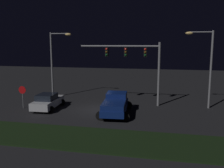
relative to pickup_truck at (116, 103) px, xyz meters
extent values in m
plane|color=black|center=(-2.14, 1.15, -1.00)|extent=(80.00, 80.00, 0.00)
cube|color=black|center=(-2.14, -6.46, -0.95)|extent=(23.44, 4.21, 0.10)
cube|color=navy|center=(0.01, -0.17, -0.32)|extent=(2.44, 5.55, 0.55)
cube|color=navy|center=(-0.08, 1.01, 0.38)|extent=(1.99, 2.05, 0.85)
cube|color=black|center=(-0.08, 1.01, 0.50)|extent=(1.88, 1.66, 0.51)
cube|color=navy|center=(0.10, -1.25, 0.18)|extent=(2.16, 3.17, 0.45)
cylinder|color=black|center=(-1.17, 1.68, -0.60)|extent=(0.80, 0.22, 0.80)
cylinder|color=black|center=(0.88, 1.85, -0.60)|extent=(0.80, 0.22, 0.80)
cylinder|color=black|center=(-0.85, -2.20, -0.60)|extent=(0.80, 0.22, 0.80)
cylinder|color=black|center=(1.20, -2.02, -0.60)|extent=(0.80, 0.22, 0.80)
cube|color=#B7B7BC|center=(-6.91, 0.49, -0.39)|extent=(2.03, 4.49, 0.70)
cube|color=black|center=(-6.89, 0.24, 0.24)|extent=(1.70, 2.08, 0.55)
cylinder|color=black|center=(-7.90, 1.93, -0.68)|extent=(0.64, 0.22, 0.64)
cylinder|color=black|center=(-6.07, 2.03, -0.68)|extent=(0.64, 0.22, 0.64)
cylinder|color=black|center=(-7.75, -1.05, -0.68)|extent=(0.64, 0.22, 0.64)
cylinder|color=black|center=(-5.91, -0.96, -0.68)|extent=(0.64, 0.22, 0.64)
cylinder|color=slate|center=(3.72, 3.89, 2.25)|extent=(0.24, 0.24, 6.50)
cylinder|color=slate|center=(-0.38, 3.89, 5.10)|extent=(8.20, 0.18, 0.18)
cube|color=black|center=(2.32, 3.89, 4.50)|extent=(0.32, 0.44, 0.95)
sphere|color=red|center=(2.32, 3.66, 4.80)|extent=(0.22, 0.22, 0.22)
sphere|color=#59380A|center=(2.32, 3.66, 4.50)|extent=(0.22, 0.22, 0.22)
sphere|color=#0C4719|center=(2.32, 3.66, 4.20)|extent=(0.22, 0.22, 0.22)
cube|color=black|center=(0.32, 3.89, 4.50)|extent=(0.32, 0.44, 0.95)
sphere|color=red|center=(0.32, 3.66, 4.80)|extent=(0.22, 0.22, 0.22)
sphere|color=#59380A|center=(0.32, 3.66, 4.50)|extent=(0.22, 0.22, 0.22)
sphere|color=#0C4719|center=(0.32, 3.66, 4.20)|extent=(0.22, 0.22, 0.22)
cube|color=black|center=(-1.68, 3.89, 4.50)|extent=(0.32, 0.44, 0.95)
sphere|color=red|center=(-1.68, 3.66, 4.80)|extent=(0.22, 0.22, 0.22)
sphere|color=#59380A|center=(-1.68, 3.66, 4.50)|extent=(0.22, 0.22, 0.22)
sphere|color=#0C4719|center=(-1.68, 3.66, 4.20)|extent=(0.22, 0.22, 0.22)
cylinder|color=slate|center=(-8.71, 5.49, 2.81)|extent=(0.20, 0.20, 7.63)
cylinder|color=slate|center=(-7.64, 5.49, 6.48)|extent=(2.14, 0.12, 0.12)
ellipsoid|color=#F9CC72|center=(-6.57, 5.49, 6.38)|extent=(0.70, 0.44, 0.30)
cylinder|color=slate|center=(8.68, 3.92, 2.80)|extent=(0.20, 0.20, 7.61)
cylinder|color=slate|center=(7.58, 3.92, 6.46)|extent=(2.19, 0.12, 0.12)
ellipsoid|color=#F9CC72|center=(6.49, 3.92, 6.36)|extent=(0.70, 0.44, 0.30)
cylinder|color=slate|center=(-9.41, 0.15, 0.10)|extent=(0.07, 0.07, 2.20)
cylinder|color=#B20C0F|center=(-9.41, 0.12, 0.85)|extent=(0.76, 0.03, 0.76)
camera|label=1|loc=(4.29, -21.92, 5.41)|focal=40.39mm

